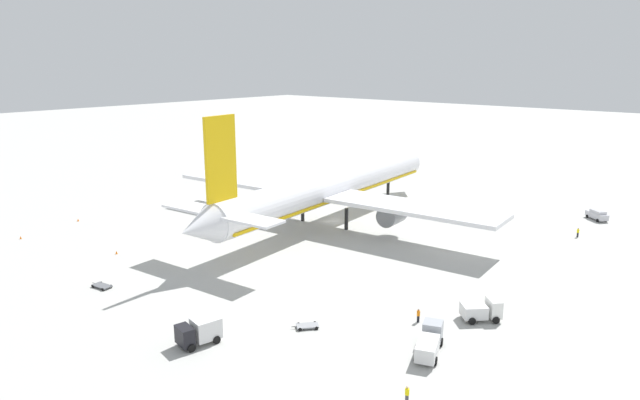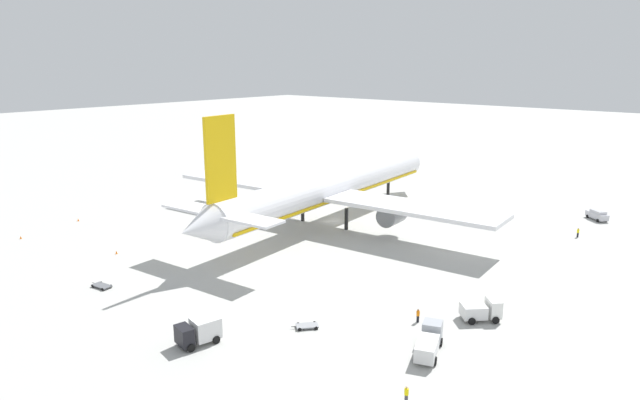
{
  "view_description": "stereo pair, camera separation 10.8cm",
  "coord_description": "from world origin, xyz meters",
  "px_view_note": "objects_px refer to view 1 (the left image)",
  "views": [
    {
      "loc": [
        -82.21,
        -66.91,
        30.51
      ],
      "look_at": [
        -2.55,
        1.21,
        4.58
      ],
      "focal_mm": 31.61,
      "sensor_mm": 36.0,
      "label": 1
    },
    {
      "loc": [
        -82.14,
        -66.99,
        30.51
      ],
      "look_at": [
        -2.55,
        1.21,
        4.58
      ],
      "focal_mm": 31.61,
      "sensor_mm": 36.0,
      "label": 2
    }
  ],
  "objects_px": {
    "baggage_cart_0": "(358,171)",
    "baggage_cart_1": "(307,326)",
    "service_truck_1": "(482,310)",
    "airliner": "(329,188)",
    "ground_worker_1": "(578,233)",
    "traffic_cone_2": "(78,220)",
    "baggage_cart_2": "(102,286)",
    "ground_worker_2": "(407,394)",
    "traffic_cone_0": "(21,237)",
    "service_truck_0": "(429,341)",
    "service_truck_2": "(200,331)",
    "traffic_cone_1": "(116,252)",
    "traffic_cone_3": "(388,179)",
    "ground_worker_0": "(418,315)",
    "service_van": "(597,215)"
  },
  "relations": [
    {
      "from": "ground_worker_2",
      "to": "ground_worker_0",
      "type": "bearing_deg",
      "value": 27.45
    },
    {
      "from": "service_van",
      "to": "traffic_cone_3",
      "type": "relative_size",
      "value": 8.9
    },
    {
      "from": "service_truck_1",
      "to": "service_truck_2",
      "type": "distance_m",
      "value": 33.44
    },
    {
      "from": "traffic_cone_3",
      "to": "baggage_cart_1",
      "type": "bearing_deg",
      "value": -152.45
    },
    {
      "from": "service_van",
      "to": "traffic_cone_2",
      "type": "distance_m",
      "value": 102.18
    },
    {
      "from": "baggage_cart_2",
      "to": "traffic_cone_2",
      "type": "height_order",
      "value": "traffic_cone_2"
    },
    {
      "from": "service_truck_0",
      "to": "service_truck_1",
      "type": "height_order",
      "value": "service_truck_1"
    },
    {
      "from": "service_truck_0",
      "to": "ground_worker_1",
      "type": "xyz_separation_m",
      "value": [
        53.35,
        0.62,
        -0.47
      ]
    },
    {
      "from": "traffic_cone_0",
      "to": "traffic_cone_2",
      "type": "height_order",
      "value": "same"
    },
    {
      "from": "ground_worker_0",
      "to": "traffic_cone_0",
      "type": "bearing_deg",
      "value": 103.81
    },
    {
      "from": "service_truck_0",
      "to": "baggage_cart_1",
      "type": "relative_size",
      "value": 2.41
    },
    {
      "from": "ground_worker_1",
      "to": "traffic_cone_3",
      "type": "bearing_deg",
      "value": 70.07
    },
    {
      "from": "airliner",
      "to": "service_truck_2",
      "type": "xyz_separation_m",
      "value": [
        -46.26,
        -19.63,
        -5.43
      ]
    },
    {
      "from": "service_truck_2",
      "to": "traffic_cone_3",
      "type": "distance_m",
      "value": 93.59
    },
    {
      "from": "ground_worker_0",
      "to": "ground_worker_2",
      "type": "relative_size",
      "value": 0.97
    },
    {
      "from": "baggage_cart_0",
      "to": "traffic_cone_0",
      "type": "relative_size",
      "value": 5.45
    },
    {
      "from": "ground_worker_2",
      "to": "traffic_cone_2",
      "type": "bearing_deg",
      "value": 83.08
    },
    {
      "from": "service_truck_2",
      "to": "traffic_cone_3",
      "type": "relative_size",
      "value": 9.27
    },
    {
      "from": "baggage_cart_0",
      "to": "baggage_cart_2",
      "type": "xyz_separation_m",
      "value": [
        -87.55,
        -21.39,
        -0.53
      ]
    },
    {
      "from": "baggage_cart_2",
      "to": "traffic_cone_2",
      "type": "relative_size",
      "value": 6.35
    },
    {
      "from": "service_truck_0",
      "to": "service_truck_1",
      "type": "distance_m",
      "value": 11.18
    },
    {
      "from": "service_truck_0",
      "to": "ground_worker_1",
      "type": "height_order",
      "value": "service_truck_0"
    },
    {
      "from": "service_van",
      "to": "baggage_cart_0",
      "type": "xyz_separation_m",
      "value": [
        6.22,
        63.67,
        -0.23
      ]
    },
    {
      "from": "traffic_cone_3",
      "to": "ground_worker_2",
      "type": "bearing_deg",
      "value": -145.22
    },
    {
      "from": "baggage_cart_1",
      "to": "traffic_cone_1",
      "type": "relative_size",
      "value": 5.29
    },
    {
      "from": "baggage_cart_0",
      "to": "baggage_cart_2",
      "type": "height_order",
      "value": "baggage_cart_0"
    },
    {
      "from": "ground_worker_2",
      "to": "traffic_cone_0",
      "type": "bearing_deg",
      "value": 91.64
    },
    {
      "from": "service_truck_2",
      "to": "baggage_cart_2",
      "type": "height_order",
      "value": "service_truck_2"
    },
    {
      "from": "ground_worker_2",
      "to": "traffic_cone_1",
      "type": "bearing_deg",
      "value": 85.54
    },
    {
      "from": "ground_worker_1",
      "to": "traffic_cone_2",
      "type": "relative_size",
      "value": 3.01
    },
    {
      "from": "ground_worker_1",
      "to": "traffic_cone_3",
      "type": "height_order",
      "value": "ground_worker_1"
    },
    {
      "from": "service_truck_1",
      "to": "ground_worker_2",
      "type": "relative_size",
      "value": 2.85
    },
    {
      "from": "service_truck_0",
      "to": "ground_worker_2",
      "type": "relative_size",
      "value": 4.02
    },
    {
      "from": "airliner",
      "to": "ground_worker_1",
      "type": "distance_m",
      "value": 45.46
    },
    {
      "from": "ground_worker_0",
      "to": "traffic_cone_0",
      "type": "relative_size",
      "value": 3.08
    },
    {
      "from": "baggage_cart_1",
      "to": "traffic_cone_0",
      "type": "xyz_separation_m",
      "value": [
        -7.51,
        61.15,
        0.01
      ]
    },
    {
      "from": "baggage_cart_0",
      "to": "traffic_cone_3",
      "type": "height_order",
      "value": "baggage_cart_0"
    },
    {
      "from": "traffic_cone_3",
      "to": "service_truck_0",
      "type": "bearing_deg",
      "value": -143.43
    },
    {
      "from": "baggage_cart_0",
      "to": "baggage_cart_1",
      "type": "xyz_separation_m",
      "value": [
        -78.07,
        -51.12,
        -0.53
      ]
    },
    {
      "from": "service_van",
      "to": "ground_worker_1",
      "type": "relative_size",
      "value": 2.96
    },
    {
      "from": "service_truck_1",
      "to": "baggage_cart_1",
      "type": "xyz_separation_m",
      "value": [
        -15.34,
        14.61,
        -1.04
      ]
    },
    {
      "from": "baggage_cart_1",
      "to": "ground_worker_2",
      "type": "height_order",
      "value": "ground_worker_2"
    },
    {
      "from": "baggage_cart_0",
      "to": "traffic_cone_3",
      "type": "relative_size",
      "value": 5.45
    },
    {
      "from": "service_truck_0",
      "to": "traffic_cone_2",
      "type": "xyz_separation_m",
      "value": [
        0.42,
        78.2,
        -1.04
      ]
    },
    {
      "from": "baggage_cart_2",
      "to": "ground_worker_1",
      "type": "bearing_deg",
      "value": -32.64
    },
    {
      "from": "service_truck_1",
      "to": "baggage_cart_2",
      "type": "distance_m",
      "value": 50.82
    },
    {
      "from": "service_truck_1",
      "to": "ground_worker_1",
      "type": "height_order",
      "value": "service_truck_1"
    },
    {
      "from": "airliner",
      "to": "traffic_cone_3",
      "type": "bearing_deg",
      "value": 18.64
    },
    {
      "from": "traffic_cone_3",
      "to": "service_truck_1",
      "type": "bearing_deg",
      "value": -138.36
    },
    {
      "from": "traffic_cone_0",
      "to": "service_truck_1",
      "type": "bearing_deg",
      "value": -73.22
    }
  ]
}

